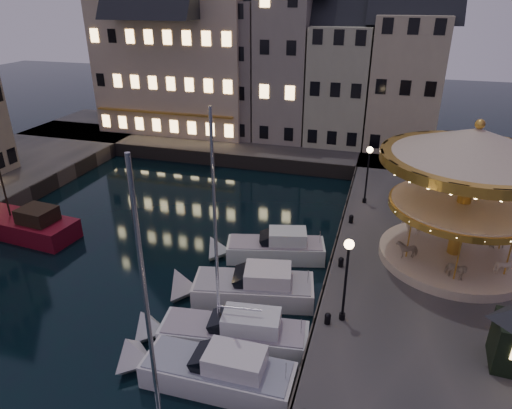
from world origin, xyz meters
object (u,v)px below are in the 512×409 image
(red_fishing_boat, at_px, (25,226))
(bollard_c, at_px, (341,261))
(streetlamp_b, at_px, (347,269))
(bollard_b, at_px, (328,318))
(streetlamp_c, at_px, (368,167))
(motorboat_d, at_px, (246,288))
(motorboat_c, at_px, (225,334))
(motorboat_e, at_px, (269,249))
(bollard_d, at_px, (351,218))
(carousel, at_px, (470,172))
(motorboat_b, at_px, (209,372))

(red_fishing_boat, bearing_deg, bollard_c, 0.12)
(streetlamp_b, relative_size, bollard_b, 7.32)
(streetlamp_c, relative_size, motorboat_d, 0.56)
(motorboat_d, bearing_deg, streetlamp_b, -20.13)
(streetlamp_b, bearing_deg, bollard_c, 97.59)
(motorboat_d, bearing_deg, bollard_c, 28.77)
(streetlamp_c, bearing_deg, motorboat_c, -108.38)
(streetlamp_b, xyz_separation_m, motorboat_e, (-5.16, 6.26, -3.38))
(bollard_d, height_order, red_fishing_boat, red_fishing_boat)
(streetlamp_b, distance_m, motorboat_c, 6.34)
(streetlamp_b, distance_m, bollard_c, 5.14)
(motorboat_d, distance_m, carousel, 13.16)
(motorboat_e, xyz_separation_m, carousel, (10.50, 0.66, 5.97))
(streetlamp_c, relative_size, bollard_d, 7.32)
(red_fishing_boat, bearing_deg, streetlamp_c, 22.64)
(motorboat_d, bearing_deg, motorboat_c, -87.05)
(streetlamp_c, height_order, motorboat_d, streetlamp_c)
(red_fishing_boat, height_order, carousel, carousel)
(motorboat_c, distance_m, carousel, 14.82)
(motorboat_b, distance_m, red_fishing_boat, 18.80)
(bollard_b, relative_size, carousel, 0.06)
(carousel, bearing_deg, motorboat_c, -140.08)
(motorboat_d, height_order, motorboat_e, same)
(motorboat_b, bearing_deg, red_fishing_boat, 152.76)
(motorboat_b, xyz_separation_m, carousel, (10.30, 11.07, 5.97))
(red_fishing_boat, bearing_deg, streetlamp_b, -11.62)
(motorboat_b, distance_m, motorboat_d, 6.09)
(motorboat_b, distance_m, motorboat_e, 10.41)
(streetlamp_b, relative_size, motorboat_d, 0.56)
(motorboat_d, xyz_separation_m, motorboat_e, (0.11, 4.33, -0.00))
(streetlamp_c, height_order, motorboat_e, streetlamp_c)
(bollard_c, relative_size, bollard_d, 1.00)
(streetlamp_c, relative_size, motorboat_b, 0.57)
(bollard_d, distance_m, motorboat_c, 12.65)
(streetlamp_b, xyz_separation_m, bollard_b, (-0.60, -0.50, -2.41))
(bollard_b, relative_size, motorboat_e, 0.08)
(bollard_b, xyz_separation_m, carousel, (5.94, 7.42, 5.00))
(streetlamp_b, height_order, motorboat_e, streetlamp_b)
(motorboat_d, relative_size, red_fishing_boat, 0.96)
(streetlamp_b, relative_size, bollard_c, 7.32)
(motorboat_b, relative_size, red_fishing_boat, 0.94)
(motorboat_c, bearing_deg, bollard_b, 16.14)
(streetlamp_c, distance_m, motorboat_d, 13.15)
(streetlamp_b, relative_size, streetlamp_c, 1.00)
(red_fishing_boat, bearing_deg, motorboat_d, -8.75)
(bollard_c, relative_size, motorboat_d, 0.08)
(motorboat_d, height_order, red_fishing_boat, red_fishing_boat)
(motorboat_c, distance_m, motorboat_d, 3.74)
(streetlamp_b, distance_m, motorboat_b, 7.30)
(bollard_b, height_order, bollard_c, same)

